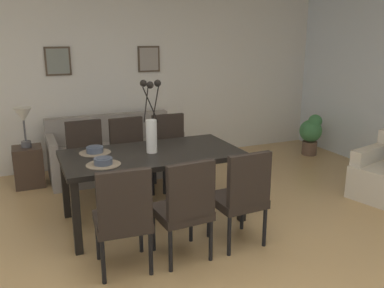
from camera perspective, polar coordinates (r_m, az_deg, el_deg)
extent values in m
plane|color=tan|center=(3.49, -0.25, -17.74)|extent=(9.00, 9.00, 0.00)
cube|color=white|center=(6.09, -12.58, 9.16)|extent=(9.00, 0.10, 2.60)
cube|color=black|center=(4.14, -5.70, -1.52)|extent=(1.80, 0.95, 0.05)
cube|color=black|center=(4.92, 2.27, -3.27)|extent=(0.07, 0.07, 0.69)
cube|color=black|center=(4.49, -17.55, -5.82)|extent=(0.07, 0.07, 0.69)
cube|color=black|center=(4.23, 7.16, -6.50)|extent=(0.07, 0.07, 0.69)
cube|color=black|center=(3.73, -16.09, -10.10)|extent=(0.07, 0.07, 0.69)
cube|color=black|center=(3.41, -9.91, -10.76)|extent=(0.47, 0.47, 0.08)
cube|color=black|center=(3.13, -9.54, -7.94)|extent=(0.42, 0.09, 0.48)
cylinder|color=black|center=(3.71, -7.28, -12.38)|extent=(0.04, 0.04, 0.38)
cylinder|color=black|center=(3.66, -13.25, -13.06)|extent=(0.04, 0.04, 0.38)
cylinder|color=black|center=(3.38, -5.89, -15.24)|extent=(0.04, 0.04, 0.38)
cylinder|color=black|center=(3.33, -12.51, -16.05)|extent=(0.04, 0.04, 0.38)
cube|color=black|center=(4.89, -14.40, -2.93)|extent=(0.46, 0.46, 0.08)
cube|color=black|center=(5.00, -15.06, 0.52)|extent=(0.42, 0.08, 0.48)
cylinder|color=black|center=(4.76, -15.96, -6.50)|extent=(0.04, 0.04, 0.38)
cylinder|color=black|center=(4.83, -11.52, -5.87)|extent=(0.04, 0.04, 0.38)
cylinder|color=black|center=(5.11, -16.78, -5.05)|extent=(0.04, 0.04, 0.38)
cylinder|color=black|center=(5.18, -12.63, -4.49)|extent=(0.04, 0.04, 0.38)
cube|color=black|center=(3.53, -1.54, -9.60)|extent=(0.47, 0.47, 0.08)
cube|color=black|center=(3.27, -0.13, -6.71)|extent=(0.42, 0.09, 0.48)
cylinder|color=black|center=(3.86, -0.16, -11.12)|extent=(0.04, 0.04, 0.38)
cylinder|color=black|center=(3.72, -5.51, -12.25)|extent=(0.04, 0.04, 0.38)
cylinder|color=black|center=(3.56, 2.68, -13.52)|extent=(0.04, 0.04, 0.38)
cylinder|color=black|center=(3.41, -3.07, -14.91)|extent=(0.04, 0.04, 0.38)
cube|color=black|center=(4.96, -8.50, -2.34)|extent=(0.47, 0.47, 0.08)
cube|color=black|center=(5.07, -9.31, 1.04)|extent=(0.42, 0.09, 0.48)
cylinder|color=black|center=(4.81, -9.80, -5.87)|extent=(0.04, 0.04, 0.38)
cylinder|color=black|center=(4.93, -5.58, -5.20)|extent=(0.04, 0.04, 0.38)
cylinder|color=black|center=(5.15, -11.09, -4.49)|extent=(0.04, 0.04, 0.38)
cylinder|color=black|center=(5.26, -7.12, -3.90)|extent=(0.04, 0.04, 0.38)
cube|color=black|center=(3.78, 6.38, -7.95)|extent=(0.46, 0.46, 0.08)
cube|color=black|center=(3.54, 8.15, -5.14)|extent=(0.42, 0.08, 0.48)
cylinder|color=black|center=(4.11, 7.14, -9.50)|extent=(0.04, 0.04, 0.38)
cylinder|color=black|center=(3.94, 2.40, -10.57)|extent=(0.04, 0.04, 0.38)
cylinder|color=black|center=(3.83, 10.28, -11.55)|extent=(0.04, 0.04, 0.38)
cylinder|color=black|center=(3.64, 5.31, -12.87)|extent=(0.04, 0.04, 0.38)
cube|color=black|center=(5.11, -2.68, -1.66)|extent=(0.45, 0.45, 0.08)
cube|color=black|center=(5.22, -3.43, 1.64)|extent=(0.42, 0.07, 0.48)
cylinder|color=black|center=(4.96, -3.97, -5.03)|extent=(0.04, 0.04, 0.38)
cylinder|color=black|center=(5.08, 0.11, -4.47)|extent=(0.04, 0.04, 0.38)
cylinder|color=black|center=(5.30, -5.29, -3.71)|extent=(0.04, 0.04, 0.38)
cylinder|color=black|center=(5.42, -1.44, -3.23)|extent=(0.04, 0.04, 0.38)
cylinder|color=white|center=(4.09, -5.77, 1.10)|extent=(0.11, 0.11, 0.34)
cylinder|color=black|center=(4.06, -5.20, 5.76)|extent=(0.05, 0.12, 0.37)
sphere|color=black|center=(4.05, -4.92, 8.61)|extent=(0.07, 0.07, 0.07)
cylinder|color=black|center=(4.06, -6.53, 5.74)|extent=(0.08, 0.05, 0.38)
sphere|color=black|center=(4.05, -6.93, 8.57)|extent=(0.07, 0.07, 0.07)
cylinder|color=black|center=(3.96, -5.90, 5.52)|extent=(0.15, 0.06, 0.36)
sphere|color=black|center=(3.90, -5.98, 8.35)|extent=(0.07, 0.07, 0.07)
cylinder|color=#7F705B|center=(3.81, -12.47, -2.86)|extent=(0.32, 0.32, 0.01)
cylinder|color=#475166|center=(3.80, -12.50, -2.39)|extent=(0.17, 0.17, 0.06)
cylinder|color=#3C4556|center=(3.79, -12.52, -2.17)|extent=(0.13, 0.13, 0.04)
cylinder|color=#7F705B|center=(4.21, -13.62, -1.20)|extent=(0.32, 0.32, 0.01)
cylinder|color=#475166|center=(4.20, -13.65, -0.76)|extent=(0.17, 0.17, 0.06)
cylinder|color=#3C4556|center=(4.20, -13.66, -0.57)|extent=(0.13, 0.13, 0.04)
cube|color=gray|center=(5.72, -10.83, -2.28)|extent=(1.76, 0.84, 0.42)
cube|color=gray|center=(5.94, -11.76, 2.32)|extent=(1.76, 0.16, 0.38)
cube|color=gray|center=(5.86, -3.08, 1.54)|extent=(0.10, 0.84, 0.20)
cube|color=gray|center=(5.53, -19.37, -0.15)|extent=(0.10, 0.84, 0.20)
cube|color=#3D2D23|center=(5.61, -22.19, -2.98)|extent=(0.36, 0.36, 0.52)
cylinder|color=#4C4C51|center=(5.53, -22.50, -0.02)|extent=(0.12, 0.12, 0.08)
cylinder|color=#4C4C51|center=(5.49, -22.69, 1.80)|extent=(0.02, 0.02, 0.30)
cone|color=silver|center=(5.45, -22.90, 3.84)|extent=(0.22, 0.22, 0.18)
cube|color=beige|center=(5.39, 24.03, -1.34)|extent=(0.69, 0.30, 0.18)
cube|color=#473828|center=(5.91, -18.52, 11.10)|extent=(0.34, 0.02, 0.39)
cube|color=gray|center=(5.90, -18.51, 11.09)|extent=(0.29, 0.01, 0.34)
cube|color=#473828|center=(6.17, -6.16, 11.91)|extent=(0.34, 0.02, 0.38)
cube|color=#9E9389|center=(6.16, -6.12, 11.91)|extent=(0.29, 0.01, 0.33)
cylinder|color=brown|center=(6.88, 16.33, -0.54)|extent=(0.24, 0.24, 0.22)
sphere|color=#42844C|center=(6.81, 16.51, 1.81)|extent=(0.36, 0.36, 0.36)
sphere|color=#42844C|center=(6.79, 17.10, 3.11)|extent=(0.22, 0.22, 0.22)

